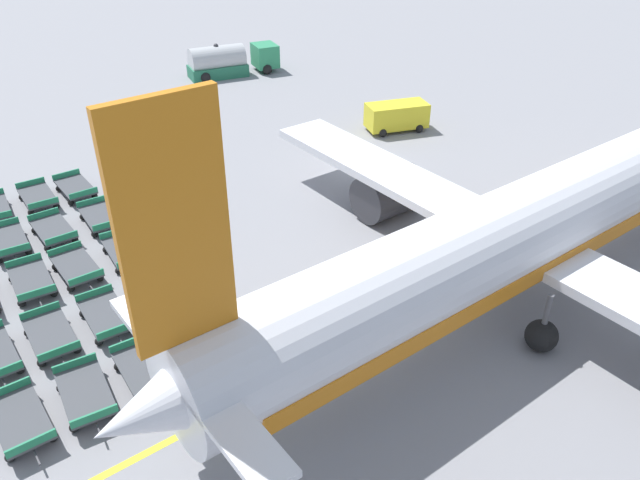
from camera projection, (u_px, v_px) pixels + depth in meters
ground_plane at (366, 166)px, 40.63m from camera, size 500.00×500.00×0.00m
airplane at (540, 224)px, 27.36m from camera, size 34.07×40.51×12.78m
fuel_tanker_primary at (228, 62)px, 56.58m from camera, size 4.31×8.49×2.98m
service_van at (397, 116)px, 45.37m from camera, size 3.30×4.80×1.99m
baggage_dolly_row_near_col_e at (20, 421)px, 21.77m from camera, size 3.87×1.80×0.92m
baggage_dolly_row_mid_a_col_b at (9, 241)px, 31.87m from camera, size 3.90×1.88×0.92m
baggage_dolly_row_mid_a_col_c at (31, 281)px, 28.90m from camera, size 3.90×1.87×0.92m
baggage_dolly_row_mid_a_col_d at (51, 335)px, 25.63m from camera, size 3.88×1.80×0.92m
baggage_dolly_row_mid_a_col_e at (85, 394)px, 22.85m from camera, size 3.92×1.94×0.92m
baggage_dolly_row_mid_b_col_a at (38, 197)px, 35.95m from camera, size 3.88×1.80×0.92m
baggage_dolly_row_mid_b_col_b at (53, 230)px, 32.78m from camera, size 3.88×1.81×0.92m
baggage_dolly_row_mid_b_col_c at (76, 267)px, 29.85m from camera, size 3.88×1.81×0.92m
baggage_dolly_row_mid_b_col_d at (106, 316)px, 26.71m from camera, size 3.88×1.82×0.92m
baggage_dolly_row_mid_b_col_e at (144, 370)px, 23.89m from camera, size 3.89×1.83×0.92m
baggage_dolly_row_far_col_a at (75, 188)px, 36.94m from camera, size 3.88×1.80×0.92m
baggage_dolly_row_far_col_b at (100, 217)px, 33.96m from camera, size 3.89×1.84×0.92m
baggage_dolly_row_far_col_c at (125, 251)px, 31.07m from camera, size 3.91×1.90×0.92m
baggage_dolly_row_far_col_d at (157, 296)px, 27.88m from camera, size 3.91×1.92×0.92m
baggage_dolly_row_far_col_e at (193, 349)px, 24.94m from camera, size 3.87×1.77×0.92m
stand_guidance_stripe at (364, 339)px, 26.15m from camera, size 0.95×30.59×0.01m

